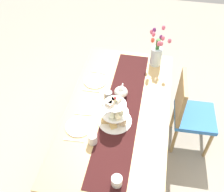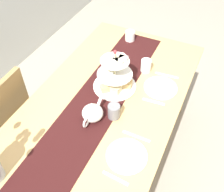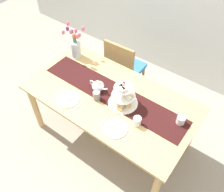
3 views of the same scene
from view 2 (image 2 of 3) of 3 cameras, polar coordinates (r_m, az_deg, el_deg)
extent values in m
plane|color=gray|center=(2.34, -1.25, -13.75)|extent=(8.00, 8.00, 0.00)
cube|color=tan|center=(1.75, -1.63, -1.54)|extent=(1.79, 0.94, 0.03)
cylinder|color=tan|center=(2.51, 15.44, 2.39)|extent=(0.07, 0.07, 0.72)
cylinder|color=tan|center=(2.68, -1.28, 7.55)|extent=(0.07, 0.07, 0.72)
cylinder|color=olive|center=(2.53, -22.87, -4.84)|extent=(0.04, 0.04, 0.41)
cylinder|color=olive|center=(2.33, -16.24, -7.74)|extent=(0.04, 0.04, 0.41)
cylinder|color=olive|center=(2.21, -21.61, -14.46)|extent=(0.04, 0.04, 0.41)
cube|color=olive|center=(1.90, -21.95, -3.08)|extent=(0.42, 0.05, 0.45)
cube|color=black|center=(1.75, -2.84, -0.74)|extent=(1.65, 0.32, 0.00)
cylinder|color=beige|center=(1.74, 0.61, 5.49)|extent=(0.01, 0.01, 0.28)
cylinder|color=white|center=(1.83, 0.58, 2.23)|extent=(0.30, 0.30, 0.01)
cylinder|color=white|center=(1.76, 0.60, 4.82)|extent=(0.24, 0.24, 0.01)
cylinder|color=white|center=(1.69, 0.63, 7.64)|extent=(0.19, 0.19, 0.01)
cube|color=#EAC473|center=(1.86, 1.54, 4.10)|extent=(0.07, 0.07, 0.04)
cube|color=#DAB88B|center=(1.86, -1.32, 3.87)|extent=(0.06, 0.05, 0.04)
cube|color=#D4C178|center=(1.78, -1.46, 1.68)|extent=(0.08, 0.08, 0.04)
cube|color=beige|center=(1.77, 0.86, 1.47)|extent=(0.07, 0.06, 0.05)
cube|color=#E2B972|center=(1.81, 3.24, 2.60)|extent=(0.07, 0.07, 0.05)
cube|color=beige|center=(1.79, 1.81, 6.44)|extent=(0.06, 0.05, 0.03)
cube|color=beige|center=(1.80, 0.52, 6.75)|extent=(0.07, 0.06, 0.03)
cube|color=#ECE7BF|center=(1.77, -0.62, 5.86)|extent=(0.04, 0.06, 0.03)
cube|color=silver|center=(1.74, -0.83, 5.09)|extent=(0.06, 0.07, 0.03)
cube|color=beige|center=(1.66, -0.57, 7.68)|extent=(0.07, 0.06, 0.03)
cube|color=#F2E3C9|center=(1.65, 0.66, 7.35)|extent=(0.06, 0.05, 0.03)
cube|color=beige|center=(1.65, 1.38, 7.45)|extent=(0.06, 0.07, 0.03)
cube|color=silver|center=(1.68, 2.46, 8.08)|extent=(0.04, 0.06, 0.03)
cube|color=beige|center=(1.69, 1.97, 8.43)|extent=(0.07, 0.06, 0.03)
sphere|color=red|center=(1.65, 0.65, 9.53)|extent=(0.02, 0.02, 0.02)
ellipsoid|color=white|center=(1.60, -4.24, -3.68)|extent=(0.13, 0.13, 0.10)
cone|color=white|center=(1.55, -4.37, -2.06)|extent=(0.06, 0.06, 0.04)
cylinder|color=white|center=(1.65, -2.77, -1.31)|extent=(0.07, 0.02, 0.06)
torus|color=white|center=(1.56, -5.64, -5.69)|extent=(0.07, 0.01, 0.07)
cylinder|color=white|center=(2.26, 3.92, 12.86)|extent=(0.08, 0.08, 0.08)
cylinder|color=white|center=(1.48, 3.20, -12.81)|extent=(0.23, 0.23, 0.01)
cube|color=silver|center=(1.42, 0.79, -17.39)|extent=(0.03, 0.15, 0.01)
cube|color=silver|center=(1.56, 5.31, -8.71)|extent=(0.01, 0.17, 0.01)
cylinder|color=white|center=(1.85, 10.48, 1.80)|extent=(0.23, 0.23, 0.01)
cube|color=silver|center=(1.75, 9.01, -1.22)|extent=(0.03, 0.15, 0.01)
cube|color=silver|center=(1.96, 11.77, 4.41)|extent=(0.03, 0.17, 0.01)
cylinder|color=slate|center=(1.61, 0.42, -3.32)|extent=(0.08, 0.08, 0.09)
cylinder|color=white|center=(1.95, 7.37, 6.54)|extent=(0.08, 0.08, 0.09)
camera|label=1|loc=(2.80, 14.48, 55.67)|focal=41.49mm
camera|label=3|loc=(2.32, 68.96, 41.35)|focal=39.62mm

